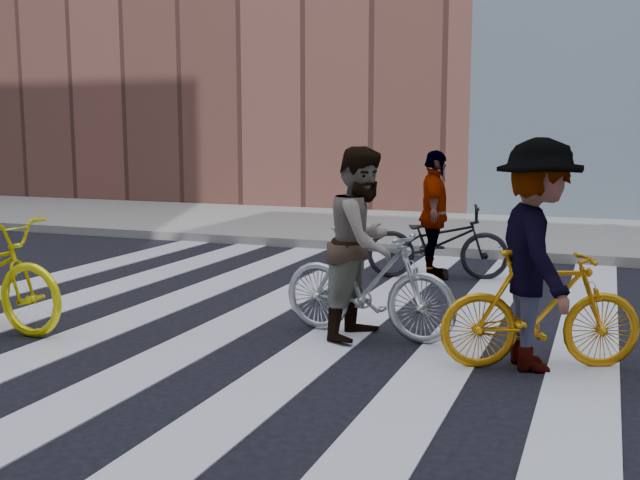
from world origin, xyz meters
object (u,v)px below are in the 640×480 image
Objects in this scene: bike_silver_mid at (368,283)px; rider_right at (537,255)px; rider_mid at (363,243)px; rider_rear at (434,215)px; bike_yellow_right at (541,310)px; bike_dark_rear at (437,242)px.

rider_right reaches higher than bike_silver_mid.
rider_mid reaches higher than bike_silver_mid.
rider_mid reaches higher than rider_rear.
bike_silver_mid reaches higher than bike_yellow_right.
bike_silver_mid is 0.93× the size of rider_right.
bike_silver_mid is at bearing 167.22° from bike_dark_rear.
rider_rear is (-0.05, 0.00, 0.35)m from bike_dark_rear.
rider_mid is 1.63m from rider_right.
rider_rear is (-0.01, 3.06, -0.05)m from rider_mid.
rider_right is (1.55, -3.45, 0.45)m from bike_dark_rear.
rider_right is 1.11× the size of rider_rear.
bike_dark_rear is 1.04× the size of rider_mid.
bike_silver_mid is 0.37m from rider_mid.
bike_silver_mid is 3.06m from bike_dark_rear.
bike_dark_rear is at bearing -103.05° from rider_rear.
rider_rear reaches higher than bike_yellow_right.
bike_dark_rear is 1.10× the size of rider_rear.
bike_dark_rear is 3.80m from rider_right.
rider_mid is (-1.63, 0.39, 0.40)m from bike_yellow_right.
rider_rear is at bearing 7.55° from rider_mid.
rider_mid is (-0.05, 0.00, 0.37)m from bike_silver_mid.
rider_right is (-0.05, -0.00, 0.44)m from bike_yellow_right.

